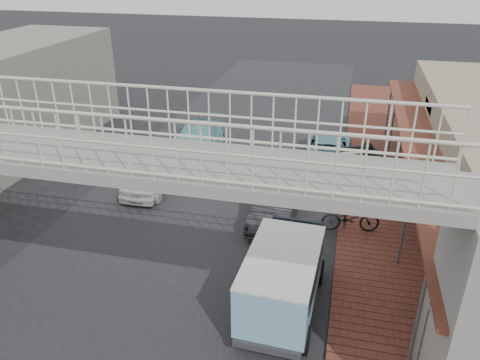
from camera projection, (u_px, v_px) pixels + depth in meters
The scene contains 13 objects.
ground at pixel (177, 254), 15.13m from camera, with size 120.00×120.00×0.00m, color black.
road_strip at pixel (177, 254), 15.13m from camera, with size 10.00×60.00×0.01m, color black.
sidewalk at pixel (382, 230), 16.37m from camera, with size 3.00×40.00×0.10m, color brown.
footbridge at pixel (104, 237), 10.24m from camera, with size 16.40×2.40×6.34m.
white_hatchback at pixel (152, 173), 19.14m from camera, with size 1.58×3.92×1.34m, color silver.
dark_sedan at pixel (278, 202), 16.91m from camera, with size 1.41×4.03×1.33m, color black.
angkot_curb at pixel (328, 147), 21.72m from camera, with size 2.10×4.55×1.26m, color #68A9B4.
angkot_far at pixel (196, 144), 21.82m from camera, with size 2.11×5.18×1.50m, color #6CB9BC.
angkot_van at pixel (283, 273), 12.24m from camera, with size 1.99×4.07×1.96m.
motorcycle_near at pixel (350, 218), 16.00m from camera, with size 0.69×1.97×1.03m, color black.
motorcycle_far at pixel (351, 166), 19.98m from camera, with size 0.45×1.58×0.95m, color black.
street_clock at pixel (447, 309), 9.44m from camera, with size 0.69×0.62×2.67m.
arrow_sign at pixel (374, 159), 15.50m from camera, with size 1.88×1.28×3.13m.
Camera 1 is at (4.91, -11.72, 8.80)m, focal length 35.00 mm.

